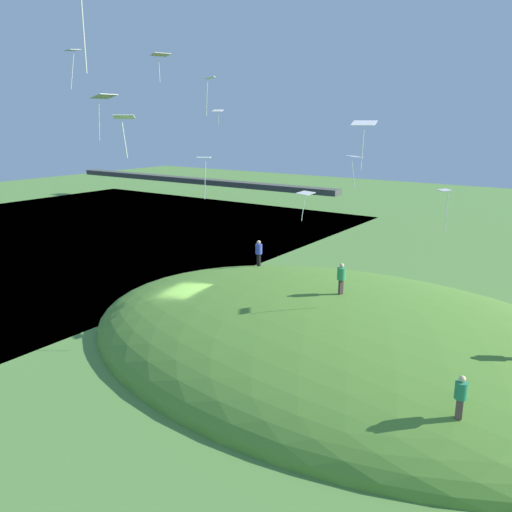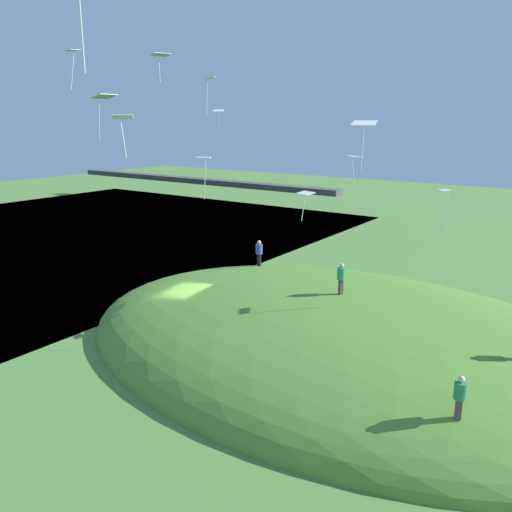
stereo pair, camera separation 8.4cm
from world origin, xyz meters
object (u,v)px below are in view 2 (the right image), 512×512
Objects in this scene: kite_5 at (204,162)px; mooring_post at (190,281)px; kite_0 at (210,82)px; kite_1 at (123,120)px; kite_4 at (161,56)px; person_with_child at (341,275)px; person_watching_kites at (259,250)px; kite_9 at (445,195)px; kite_2 at (218,111)px; kite_3 at (72,53)px; kite_7 at (305,194)px; person_near_shore at (460,393)px; kite_8 at (353,158)px; kite_11 at (104,98)px; kite_6 at (364,125)px.

kite_5 is 1.88× the size of mooring_post.
mooring_post is at bearing 140.51° from kite_0.
kite_4 is (-8.80, 10.55, 3.35)m from kite_1.
person_watching_kites is at bearing -96.20° from person_with_child.
kite_5 is at bearing -43.25° from mooring_post.
kite_4 reaches higher than kite_9.
kite_1 is at bearing 15.65° from person_with_child.
kite_2 is (-12.37, 5.39, 8.37)m from person_with_child.
kite_7 is at bearing 34.45° from kite_3.
person_near_shore is 22.97m from mooring_post.
kite_9 is at bearing 24.96° from kite_3.
kite_8 is (11.38, -2.41, -2.58)m from kite_2.
person_watching_kites is at bearing 76.39° from kite_11.
kite_9 is (5.44, -1.53, -1.42)m from kite_8.
person_near_shore is at bearing -31.02° from kite_2.
kite_2 reaches higher than kite_5.
kite_11 is at bearing 15.71° from kite_3.
kite_11 is (-0.48, -3.61, -2.30)m from kite_4.
kite_2 is 0.66× the size of kite_7.
kite_5 is 1.00× the size of kite_9.
kite_1 is 11.64m from kite_11.
person_with_child is at bearing 27.30° from kite_3.
kite_0 is 0.93× the size of kite_9.
person_with_child is 0.94× the size of person_watching_kites.
person_with_child is at bearing -52.83° from person_near_shore.
kite_4 is (2.26, -7.62, 2.76)m from kite_2.
person_near_shore is (7.73, -6.70, -1.16)m from person_with_child.
person_with_child is 7.58m from kite_6.
person_near_shore is 0.69× the size of kite_6.
kite_11 reaches higher than kite_2.
kite_7 is (3.57, 3.42, -5.62)m from kite_0.
kite_3 is 14.89m from kite_6.
kite_6 is at bearing 40.69° from kite_5.
kite_8 is 0.80× the size of kite_11.
kite_7 is at bearing -77.20° from person_with_child.
kite_1 reaches higher than person_watching_kites.
kite_3 reaches higher than kite_0.
person_near_shore is 0.71× the size of kite_11.
person_with_child is at bearing 28.90° from kite_11.
kite_1 reaches higher than kite_8.
kite_4 reaches higher than kite_0.
kite_2 is (-20.10, 12.09, 9.53)m from person_near_shore.
mooring_post is at bearing 136.75° from kite_5.
kite_9 is 19.22m from mooring_post.
kite_8 reaches higher than person_with_child.
person_watching_kites is 10.07m from kite_2.
person_with_child is 15.20m from kite_4.
person_watching_kites is at bearing 111.83° from kite_1.
kite_3 is at bearing -164.29° from kite_11.
kite_3 reaches higher than person_near_shore.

